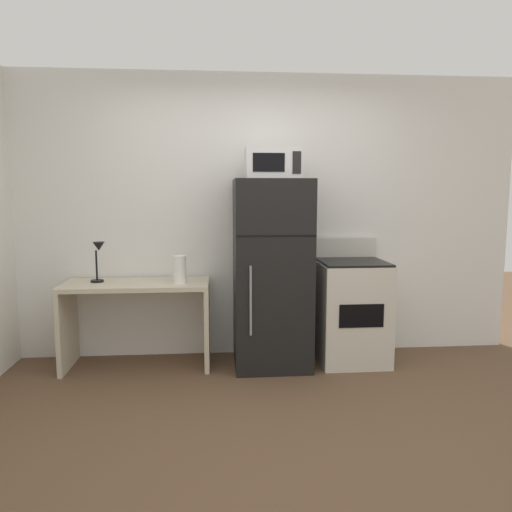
% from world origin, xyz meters
% --- Properties ---
extents(ground_plane, '(12.00, 12.00, 0.00)m').
position_xyz_m(ground_plane, '(0.00, 0.00, 0.00)').
color(ground_plane, brown).
extents(wall_back_white, '(5.00, 0.10, 2.60)m').
position_xyz_m(wall_back_white, '(0.00, 1.70, 1.30)').
color(wall_back_white, white).
rests_on(wall_back_white, ground).
extents(desk, '(1.25, 0.54, 0.75)m').
position_xyz_m(desk, '(-1.03, 1.36, 0.53)').
color(desk, beige).
rests_on(desk, ground).
extents(desk_lamp, '(0.14, 0.12, 0.35)m').
position_xyz_m(desk_lamp, '(-1.35, 1.39, 0.99)').
color(desk_lamp, black).
rests_on(desk_lamp, desk).
extents(paper_towel_roll, '(0.11, 0.11, 0.24)m').
position_xyz_m(paper_towel_roll, '(-0.65, 1.28, 0.87)').
color(paper_towel_roll, white).
rests_on(paper_towel_roll, desk).
extents(refrigerator, '(0.65, 0.67, 1.64)m').
position_xyz_m(refrigerator, '(0.15, 1.31, 0.82)').
color(refrigerator, black).
rests_on(refrigerator, ground).
extents(microwave, '(0.46, 0.35, 0.26)m').
position_xyz_m(microwave, '(0.15, 1.29, 1.77)').
color(microwave, silver).
rests_on(microwave, refrigerator).
extents(oven_range, '(0.60, 0.61, 1.10)m').
position_xyz_m(oven_range, '(0.88, 1.33, 0.47)').
color(oven_range, beige).
rests_on(oven_range, ground).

